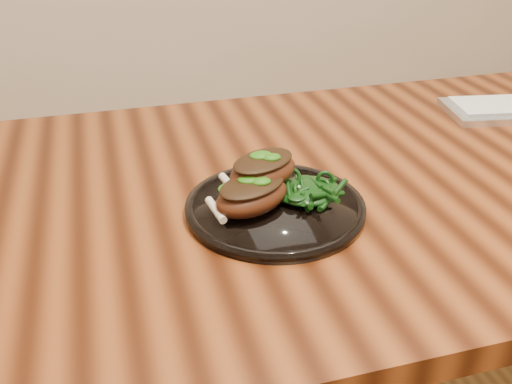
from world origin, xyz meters
TOP-DOWN VIEW (x-y plane):
  - desk at (0.00, 0.00)m, footprint 1.60×0.80m
  - plate at (-0.23, -0.08)m, footprint 0.26×0.26m
  - lamb_chop_front at (-0.27, -0.09)m, footprint 0.14×0.12m
  - lamb_chop_back at (-0.24, -0.06)m, footprint 0.14×0.12m
  - herb_smear at (-0.26, -0.03)m, footprint 0.08×0.05m
  - greens_heap at (-0.18, -0.08)m, footprint 0.10×0.09m

SIDE VIEW (x-z plane):
  - desk at x=0.00m, z-range 0.29..1.04m
  - plate at x=-0.23m, z-range 0.75..0.77m
  - herb_smear at x=-0.26m, z-range 0.76..0.77m
  - greens_heap at x=-0.18m, z-range 0.76..0.80m
  - lamb_chop_front at x=-0.27m, z-range 0.76..0.82m
  - lamb_chop_back at x=-0.24m, z-range 0.78..0.83m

